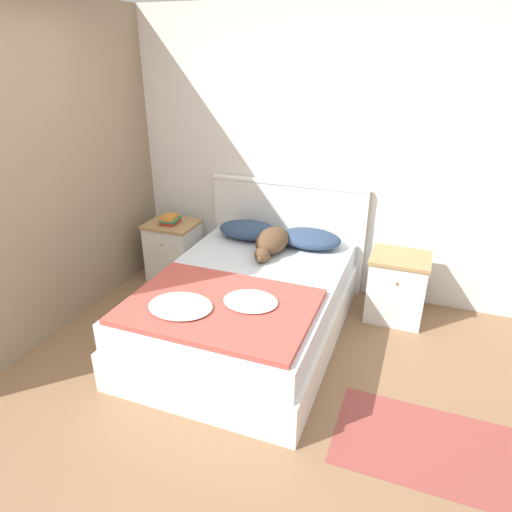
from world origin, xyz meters
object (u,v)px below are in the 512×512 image
at_px(pillow_right, 310,239).
at_px(pillow_left, 248,230).
at_px(nightstand_right, 397,287).
at_px(book_stack, 170,220).
at_px(nightstand_left, 174,250).
at_px(bed, 247,307).
at_px(dog, 272,242).

bearing_deg(pillow_right, pillow_left, 180.00).
xyz_separation_m(nightstand_right, pillow_right, (-0.80, 0.05, 0.31)).
xyz_separation_m(nightstand_right, pillow_left, (-1.40, 0.05, 0.31)).
distance_m(pillow_left, book_stack, 0.81).
relative_size(nightstand_left, nightstand_right, 1.00).
height_order(nightstand_left, nightstand_right, same).
bearing_deg(bed, nightstand_right, 33.39).
distance_m(pillow_right, book_stack, 1.40).
xyz_separation_m(nightstand_left, pillow_left, (0.80, 0.05, 0.31)).
relative_size(bed, nightstand_right, 3.44).
xyz_separation_m(nightstand_left, pillow_right, (1.40, 0.05, 0.31)).
bearing_deg(bed, pillow_right, 68.93).
bearing_deg(pillow_right, nightstand_right, -3.45).
bearing_deg(pillow_left, nightstand_right, -1.98).
bearing_deg(pillow_left, nightstand_left, -176.55).
bearing_deg(book_stack, nightstand_right, 0.62).
bearing_deg(nightstand_right, pillow_right, 176.55).
distance_m(pillow_left, pillow_right, 0.60).
bearing_deg(nightstand_left, pillow_left, 3.45).
relative_size(nightstand_right, pillow_right, 1.03).
height_order(nightstand_left, dog, dog).
height_order(nightstand_right, pillow_left, pillow_left).
distance_m(bed, dog, 0.66).
height_order(bed, nightstand_left, nightstand_left).
bearing_deg(pillow_right, nightstand_left, -178.02).
height_order(pillow_left, book_stack, pillow_left).
bearing_deg(book_stack, nightstand_left, 95.41).
height_order(nightstand_left, pillow_right, pillow_right).
height_order(nightstand_left, pillow_left, pillow_left).
distance_m(dog, book_stack, 1.13).
relative_size(dog, book_stack, 3.23).
xyz_separation_m(pillow_left, dog, (0.32, -0.23, 0.02)).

